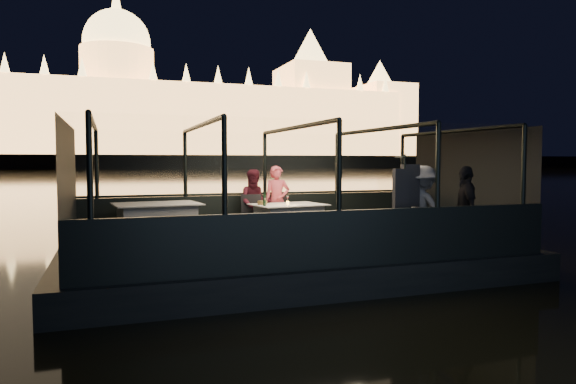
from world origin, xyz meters
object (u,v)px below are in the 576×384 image
object	(u,v)px
person_man_maroon	(255,203)
passenger_dark	(465,206)
dining_table_central	(289,222)
dining_table_aft	(157,227)
person_woman_coral	(277,202)
chair_port_right	(282,216)
wine_bottle	(264,199)
passenger_stripe	(422,207)
coat_stand	(404,205)
chair_port_left	(254,218)

from	to	relation	value
person_man_maroon	passenger_dark	xyz separation A→B (m)	(3.08, -3.12, 0.10)
dining_table_central	dining_table_aft	xyz separation A→B (m)	(-2.67, 0.10, 0.00)
person_woman_coral	chair_port_right	bearing A→B (deg)	-57.69
chair_port_right	person_woman_coral	world-z (taller)	person_woman_coral
person_woman_coral	wine_bottle	bearing A→B (deg)	-112.48
dining_table_aft	person_man_maroon	distance (m)	2.26
passenger_stripe	passenger_dark	size ratio (longest dim) A/B	1.00
coat_stand	person_woman_coral	xyz separation A→B (m)	(-1.32, 3.08, -0.15)
chair_port_right	passenger_dark	bearing A→B (deg)	-36.87
chair_port_left	chair_port_right	bearing A→B (deg)	22.97
dining_table_central	person_man_maroon	bearing A→B (deg)	126.09
dining_table_central	dining_table_aft	world-z (taller)	dining_table_aft
chair_port_left	person_man_maroon	size ratio (longest dim) A/B	0.63
dining_table_central	passenger_dark	size ratio (longest dim) A/B	0.92
dining_table_central	dining_table_aft	bearing A→B (deg)	177.81
person_woman_coral	dining_table_aft	bearing A→B (deg)	-158.42
person_woman_coral	wine_bottle	distance (m)	1.14
person_woman_coral	passenger_dark	size ratio (longest dim) A/B	0.99
coat_stand	passenger_stripe	bearing A→B (deg)	15.67
person_woman_coral	passenger_stripe	bearing A→B (deg)	-50.43
dining_table_aft	coat_stand	xyz separation A→B (m)	(3.98, -2.47, 0.51)
chair_port_left	chair_port_right	size ratio (longest dim) A/B	1.08
dining_table_aft	coat_stand	bearing A→B (deg)	-31.83
person_woman_coral	wine_bottle	size ratio (longest dim) A/B	5.66
dining_table_aft	wine_bottle	size ratio (longest dim) A/B	5.82
person_man_maroon	coat_stand	bearing A→B (deg)	-49.81
person_woman_coral	passenger_stripe	xyz separation A→B (m)	(1.78, -2.96, 0.10)
chair_port_left	passenger_dark	distance (m)	4.30
chair_port_right	person_man_maroon	bearing A→B (deg)	179.26
person_man_maroon	wine_bottle	world-z (taller)	person_man_maroon
person_woman_coral	passenger_dark	world-z (taller)	passenger_dark
dining_table_central	wine_bottle	size ratio (longest dim) A/B	5.26
person_woman_coral	passenger_dark	xyz separation A→B (m)	(2.57, -3.12, 0.10)
passenger_dark	wine_bottle	world-z (taller)	passenger_dark
passenger_dark	person_woman_coral	bearing A→B (deg)	-117.37
dining_table_central	person_man_maroon	xyz separation A→B (m)	(-0.52, 0.72, 0.36)
dining_table_central	chair_port_left	world-z (taller)	chair_port_left
dining_table_aft	person_man_maroon	size ratio (longest dim) A/B	1.08
chair_port_right	person_woman_coral	bearing A→B (deg)	126.87
chair_port_left	passenger_dark	world-z (taller)	passenger_dark
chair_port_right	passenger_dark	xyz separation A→B (m)	(2.51, -2.99, 0.40)
passenger_stripe	dining_table_aft	bearing A→B (deg)	41.99
chair_port_left	chair_port_right	xyz separation A→B (m)	(0.68, 0.13, 0.00)
dining_table_central	wine_bottle	xyz separation A→B (m)	(-0.60, -0.25, 0.53)
passenger_stripe	wine_bottle	xyz separation A→B (m)	(-2.36, 1.98, 0.06)
dining_table_aft	passenger_dark	size ratio (longest dim) A/B	1.01
dining_table_central	passenger_dark	distance (m)	3.54
chair_port_left	passenger_stripe	size ratio (longest dim) A/B	0.59
person_woman_coral	person_man_maroon	world-z (taller)	person_woman_coral
dining_table_central	chair_port_right	bearing A→B (deg)	85.63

